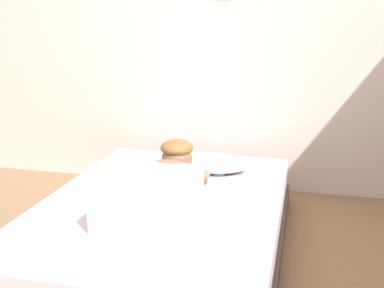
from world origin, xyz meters
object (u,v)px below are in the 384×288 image
(pillow, at_px, (211,163))
(cell_phone, at_px, (174,190))
(bed, at_px, (163,225))
(person_lying, at_px, (159,185))
(coffee_cup, at_px, (220,169))

(pillow, height_order, cell_phone, pillow)
(bed, distance_m, person_lying, 0.28)
(bed, xyz_separation_m, person_lying, (0.00, -0.07, 0.27))
(pillow, relative_size, person_lying, 0.57)
(pillow, height_order, coffee_cup, pillow)
(pillow, relative_size, cell_phone, 3.71)
(coffee_cup, xyz_separation_m, cell_phone, (-0.21, -0.36, -0.03))
(bed, xyz_separation_m, coffee_cup, (0.24, 0.49, 0.20))
(pillow, relative_size, coffee_cup, 4.16)
(bed, bearing_deg, person_lying, -88.08)
(pillow, bearing_deg, coffee_cup, -42.00)
(bed, relative_size, pillow, 3.74)
(coffee_cup, distance_m, cell_phone, 0.41)
(cell_phone, bearing_deg, pillow, 72.47)
(bed, bearing_deg, pillow, 73.85)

